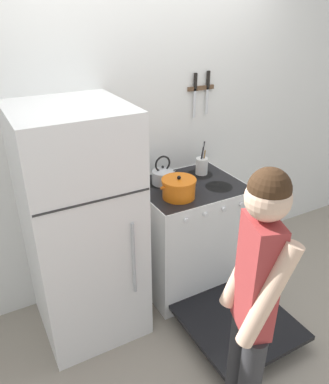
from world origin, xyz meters
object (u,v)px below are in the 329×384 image
dutch_oven_pot (179,188)px  utensil_jar (202,165)px  stove_range (191,238)px  person (253,306)px  refrigerator (81,227)px  tea_kettle (163,175)px

dutch_oven_pot → utensil_jar: size_ratio=1.02×
stove_range → person: (-0.43, -1.20, 0.46)m
stove_range → utensil_jar: (0.20, 0.18, 0.54)m
stove_range → dutch_oven_pot: dutch_oven_pot is taller
refrigerator → dutch_oven_pot: (0.70, -0.10, 0.17)m
dutch_oven_pot → person: bearing=-102.9°
person → stove_range: bearing=-0.6°
dutch_oven_pot → tea_kettle: tea_kettle is taller
refrigerator → dutch_oven_pot: bearing=-8.2°
refrigerator → dutch_oven_pot: size_ratio=5.66×
dutch_oven_pot → tea_kettle: 0.26m
refrigerator → stove_range: bearing=-0.5°
refrigerator → person: size_ratio=1.02×
refrigerator → dutch_oven_pot: refrigerator is taller
refrigerator → dutch_oven_pot: 0.73m
tea_kettle → person: bearing=-101.1°
dutch_oven_pot → person: person is taller
stove_range → person: size_ratio=0.87×
utensil_jar → person: person is taller
stove_range → utensil_jar: bearing=41.5°
stove_range → person: bearing=-109.9°
person → utensil_jar: bearing=-5.4°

